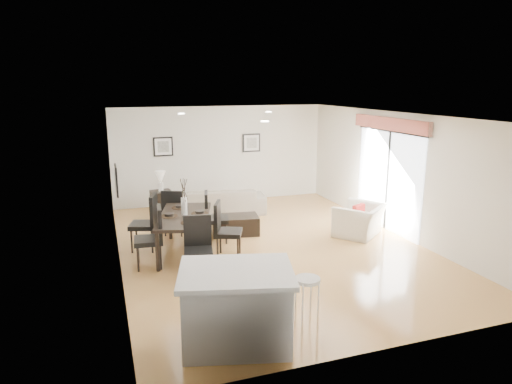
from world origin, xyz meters
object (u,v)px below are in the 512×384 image
object	(u,v)px
dining_chair_head	(198,243)
bar_stool	(307,285)
dining_chair_foot	(174,210)
dining_chair_wnear	(153,234)
dining_chair_efar	(212,214)
dining_chair_wfar	(148,219)
coffee_table	(235,225)
sofa	(220,201)
side_table	(162,204)
dining_table	(185,219)
armchair	(360,220)
kitchen_island	(236,306)
dining_chair_enear	(224,227)

from	to	relation	value
dining_chair_head	bar_stool	xyz separation A→B (m)	(1.02, -2.25, 0.05)
dining_chair_foot	bar_stool	distance (m)	4.74
dining_chair_wnear	dining_chair_efar	bearing A→B (deg)	131.36
dining_chair_efar	dining_chair_head	distance (m)	1.79
dining_chair_wfar	dining_chair_efar	xyz separation A→B (m)	(1.33, 0.05, -0.03)
dining_chair_head	dining_chair_wnear	bearing A→B (deg)	144.86
coffee_table	dining_chair_foot	bearing A→B (deg)	174.43
sofa	bar_stool	xyz separation A→B (m)	(-0.33, -5.98, 0.32)
dining_chair_wnear	dining_chair_foot	xyz separation A→B (m)	(0.63, 1.67, -0.05)
side_table	bar_stool	xyz separation A→B (m)	(1.14, -6.20, 0.32)
dining_table	dining_chair_wnear	bearing A→B (deg)	-128.21
sofa	dining_chair_wfar	world-z (taller)	dining_chair_wfar
dining_chair_wfar	dining_chair_foot	distance (m)	0.97
dining_chair_wnear	dining_chair_foot	world-z (taller)	dining_chair_wnear
dining_table	coffee_table	xyz separation A→B (m)	(1.27, 0.84, -0.51)
armchair	kitchen_island	distance (m)	5.04
dining_chair_wfar	dining_chair_efar	world-z (taller)	dining_chair_wfar
dining_chair_enear	kitchen_island	xyz separation A→B (m)	(-0.63, -2.99, -0.10)
dining_chair_wnear	sofa	bearing A→B (deg)	151.19
side_table	kitchen_island	distance (m)	6.21
dining_chair_efar	bar_stool	distance (m)	3.94
dining_chair_head	sofa	bearing A→B (deg)	80.37
sofa	dining_table	xyz separation A→B (m)	(-1.37, -2.56, 0.38)
dining_chair_wfar	dining_chair_head	distance (m)	1.76
kitchen_island	bar_stool	distance (m)	1.01
dining_chair_efar	dining_table	bearing A→B (deg)	139.30
sofa	dining_chair_head	world-z (taller)	dining_chair_head
dining_chair_wfar	dining_chair_wnear	bearing A→B (deg)	17.79
armchair	dining_chair_efar	distance (m)	3.27
dining_chair_wnear	bar_stool	xyz separation A→B (m)	(1.70, -2.94, 0.02)
dining_chair_foot	sofa	bearing A→B (deg)	-112.26
dining_table	sofa	bearing A→B (deg)	77.40
armchair	dining_chair_wnear	world-z (taller)	dining_chair_wnear
dining_chair_enear	coffee_table	world-z (taller)	dining_chair_enear
sofa	kitchen_island	xyz separation A→B (m)	(-1.33, -5.98, 0.18)
armchair	dining_chair_wfar	bearing A→B (deg)	-45.85
sofa	dining_chair_enear	xyz separation A→B (m)	(-0.70, -2.99, 0.28)
dining_table	side_table	world-z (taller)	dining_table
dining_chair_wnear	side_table	world-z (taller)	dining_chair_wnear
armchair	coffee_table	distance (m)	2.78
dining_chair_wfar	dining_chair_head	bearing A→B (deg)	40.46
sofa	bar_stool	world-z (taller)	bar_stool
armchair	dining_table	size ratio (longest dim) A/B	0.51
dining_chair_head	side_table	bearing A→B (deg)	102.07
dining_chair_wfar	dining_chair_enear	bearing A→B (deg)	74.17
bar_stool	coffee_table	bearing A→B (deg)	86.94
dining_chair_wnear	kitchen_island	bearing A→B (deg)	18.53
sofa	dining_table	distance (m)	2.93
dining_chair_head	kitchen_island	world-z (taller)	dining_chair_head
sofa	dining_chair_foot	bearing A→B (deg)	52.30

